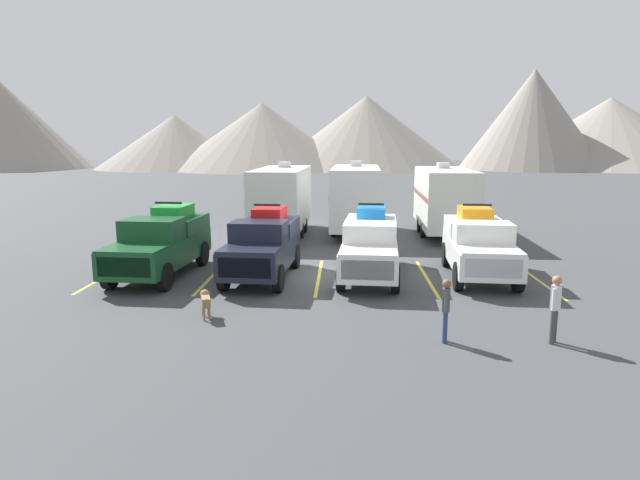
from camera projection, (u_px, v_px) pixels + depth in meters
The scene contains 17 objects.
ground_plane at pixel (320, 273), 20.77m from camera, with size 240.00×240.00×0.00m, color #3F4244.
pickup_truck_a at pixel (162, 242), 20.36m from camera, with size 2.55×5.83×2.65m.
pickup_truck_b at pixel (263, 245), 20.02m from camera, with size 2.45×5.37×2.61m.
pickup_truck_c at pixel (370, 244), 20.20m from camera, with size 2.42×6.00×2.61m.
pickup_truck_d at pixel (479, 244), 20.08m from camera, with size 2.53×5.40×2.61m.
lot_stripe_a at pixel (108, 275), 20.52m from camera, with size 0.12×5.50×0.01m, color gold.
lot_stripe_b at pixel (213, 276), 20.36m from camera, with size 0.12×5.50×0.01m, color gold.
lot_stripe_c at pixel (319, 277), 20.20m from camera, with size 0.12×5.50×0.01m, color gold.
lot_stripe_d at pixel (427, 278), 20.03m from camera, with size 0.12×5.50×0.01m, color gold.
lot_stripe_e at pixel (536, 279), 19.87m from camera, with size 0.12×5.50×0.01m, color gold.
camper_trailer_a at pixel (282, 197), 28.87m from camera, with size 2.70×8.58×3.81m.
camper_trailer_b at pixel (355, 196), 29.10m from camera, with size 2.68×8.04×3.86m.
camper_trailer_c at pixel (445, 198), 28.73m from camera, with size 2.79×8.28×3.78m.
person_a at pixel (555, 305), 13.43m from camera, with size 0.31×0.33×1.72m.
person_b at pixel (446, 306), 13.50m from camera, with size 0.22×0.35×1.61m.
dog at pixel (205, 300), 15.53m from camera, with size 0.45×0.89×0.74m.
mountain_ridge at pixel (327, 129), 98.08m from camera, with size 147.88×44.81×17.39m.
Camera 1 is at (0.87, -20.19, 4.94)m, focal length 30.81 mm.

